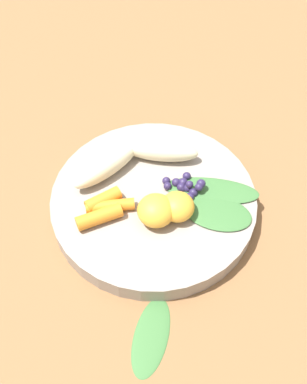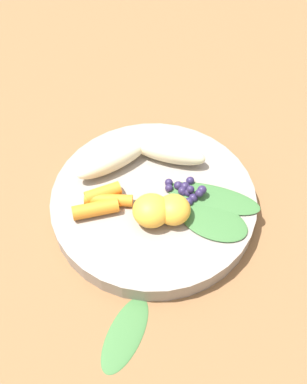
# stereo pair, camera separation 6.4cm
# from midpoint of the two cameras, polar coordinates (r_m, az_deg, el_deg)

# --- Properties ---
(ground_plane) EXTENTS (2.40, 2.40, 0.00)m
(ground_plane) POSITION_cam_midpoint_polar(r_m,az_deg,el_deg) (0.67, -2.72, -2.20)
(ground_plane) COLOR brown
(bowl) EXTENTS (0.29, 0.29, 0.03)m
(bowl) POSITION_cam_midpoint_polar(r_m,az_deg,el_deg) (0.66, -2.77, -1.47)
(bowl) COLOR gray
(bowl) RESTS_ON ground_plane
(banana_peeled_left) EXTENTS (0.11, 0.10, 0.03)m
(banana_peeled_left) POSITION_cam_midpoint_polar(r_m,az_deg,el_deg) (0.66, -8.48, 3.10)
(banana_peeled_left) COLOR beige
(banana_peeled_left) RESTS_ON bowl
(banana_peeled_right) EXTENTS (0.04, 0.11, 0.03)m
(banana_peeled_right) POSITION_cam_midpoint_polar(r_m,az_deg,el_deg) (0.68, -2.32, 5.00)
(banana_peeled_right) COLOR beige
(banana_peeled_right) RESTS_ON bowl
(orange_segment_near) EXTENTS (0.05, 0.05, 0.03)m
(orange_segment_near) POSITION_cam_midpoint_polar(r_m,az_deg,el_deg) (0.61, -0.03, -1.99)
(orange_segment_near) COLOR #F4A833
(orange_segment_near) RESTS_ON bowl
(orange_segment_far) EXTENTS (0.05, 0.05, 0.04)m
(orange_segment_far) POSITION_cam_midpoint_polar(r_m,az_deg,el_deg) (0.61, -2.68, -2.47)
(orange_segment_far) COLOR #F4A833
(orange_segment_far) RESTS_ON bowl
(carrot_front) EXTENTS (0.05, 0.05, 0.02)m
(carrot_front) POSITION_cam_midpoint_polar(r_m,az_deg,el_deg) (0.64, -9.01, -1.14)
(carrot_front) COLOR orange
(carrot_front) RESTS_ON bowl
(carrot_mid_left) EXTENTS (0.03, 0.07, 0.02)m
(carrot_mid_left) POSITION_cam_midpoint_polar(r_m,az_deg,el_deg) (0.63, -8.17, -1.88)
(carrot_mid_left) COLOR orange
(carrot_mid_left) RESTS_ON bowl
(carrot_mid_right) EXTENTS (0.05, 0.06, 0.02)m
(carrot_mid_right) POSITION_cam_midpoint_polar(r_m,az_deg,el_deg) (0.62, -9.57, -3.20)
(carrot_mid_right) COLOR orange
(carrot_mid_right) RESTS_ON bowl
(blueberry_pile) EXTENTS (0.04, 0.06, 0.02)m
(blueberry_pile) POSITION_cam_midpoint_polar(r_m,az_deg,el_deg) (0.64, 1.09, 0.60)
(blueberry_pile) COLOR #2D234C
(blueberry_pile) RESTS_ON bowl
(kale_leaf_left) EXTENTS (0.07, 0.10, 0.01)m
(kale_leaf_left) POSITION_cam_midpoint_polar(r_m,az_deg,el_deg) (0.63, 4.93, -2.74)
(kale_leaf_left) COLOR #3D7038
(kale_leaf_left) RESTS_ON bowl
(kale_leaf_right) EXTENTS (0.05, 0.13, 0.01)m
(kale_leaf_right) POSITION_cam_midpoint_polar(r_m,az_deg,el_deg) (0.65, 4.36, 0.02)
(kale_leaf_right) COLOR #3D7038
(kale_leaf_right) RESTS_ON bowl
(kale_leaf_stray) EXTENTS (0.11, 0.05, 0.01)m
(kale_leaf_stray) POSITION_cam_midpoint_polar(r_m,az_deg,el_deg) (0.58, -3.58, -17.38)
(kale_leaf_stray) COLOR #3D7038
(kale_leaf_stray) RESTS_ON ground_plane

